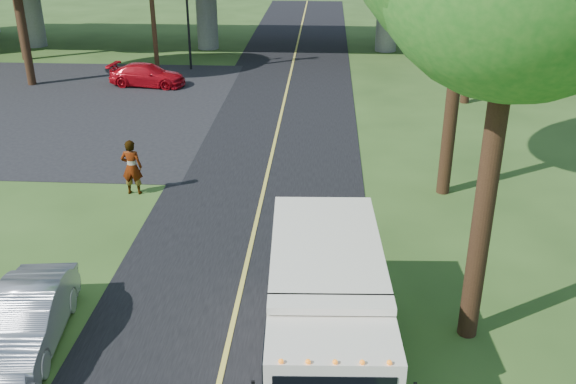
# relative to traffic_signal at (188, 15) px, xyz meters

# --- Properties ---
(ground) EXTENTS (120.00, 120.00, 0.00)m
(ground) POSITION_rel_traffic_signal_xyz_m (6.00, -26.00, -3.20)
(ground) COLOR #2C4819
(ground) RESTS_ON ground
(road) EXTENTS (7.00, 90.00, 0.02)m
(road) POSITION_rel_traffic_signal_xyz_m (6.00, -16.00, -3.19)
(road) COLOR black
(road) RESTS_ON ground
(parking_lot) EXTENTS (16.00, 18.00, 0.01)m
(parking_lot) POSITION_rel_traffic_signal_xyz_m (-5.00, -8.00, -3.19)
(parking_lot) COLOR black
(parking_lot) RESTS_ON ground
(lane_line) EXTENTS (0.12, 90.00, 0.01)m
(lane_line) POSITION_rel_traffic_signal_xyz_m (6.00, -16.00, -3.17)
(lane_line) COLOR gold
(lane_line) RESTS_ON road
(traffic_signal) EXTENTS (0.18, 0.22, 5.20)m
(traffic_signal) POSITION_rel_traffic_signal_xyz_m (0.00, 0.00, 0.00)
(traffic_signal) COLOR black
(traffic_signal) RESTS_ON ground
(step_van) EXTENTS (2.62, 6.48, 2.68)m
(step_van) POSITION_rel_traffic_signal_xyz_m (8.20, -26.34, -1.74)
(step_van) COLOR silver
(step_van) RESTS_ON ground
(red_sedan) EXTENTS (4.29, 2.17, 1.19)m
(red_sedan) POSITION_rel_traffic_signal_xyz_m (-1.59, -3.84, -2.60)
(red_sedan) COLOR #AE0A14
(red_sedan) RESTS_ON ground
(silver_sedan) EXTENTS (1.90, 4.18, 1.33)m
(silver_sedan) POSITION_rel_traffic_signal_xyz_m (1.52, -26.00, -2.53)
(silver_sedan) COLOR gray
(silver_sedan) RESTS_ON ground
(pedestrian) EXTENTS (0.71, 0.47, 1.94)m
(pedestrian) POSITION_rel_traffic_signal_xyz_m (1.57, -17.74, -2.23)
(pedestrian) COLOR gray
(pedestrian) RESTS_ON ground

